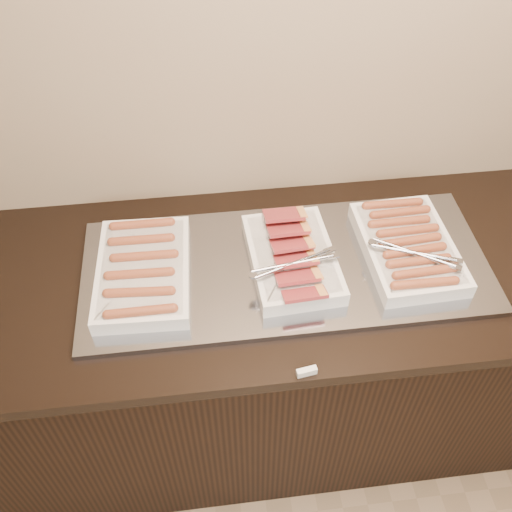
{
  "coord_description": "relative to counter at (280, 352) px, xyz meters",
  "views": [
    {
      "loc": [
        -0.22,
        1.03,
        2.18
      ],
      "look_at": [
        -0.09,
        2.13,
        0.97
      ],
      "focal_mm": 40.0,
      "sensor_mm": 36.0,
      "label": 1
    }
  ],
  "objects": [
    {
      "name": "counter",
      "position": [
        0.0,
        0.0,
        0.0
      ],
      "size": [
        2.06,
        0.76,
        0.9
      ],
      "color": "black",
      "rests_on": "ground"
    },
    {
      "name": "warming_tray",
      "position": [
        0.0,
        0.0,
        0.46
      ],
      "size": [
        1.2,
        0.5,
        0.02
      ],
      "primitive_type": "cube",
      "color": "gray",
      "rests_on": "counter"
    },
    {
      "name": "dish_left",
      "position": [
        -0.41,
        0.0,
        0.5
      ],
      "size": [
        0.28,
        0.4,
        0.07
      ],
      "rotation": [
        0.0,
        0.0,
        -0.04
      ],
      "color": "silver",
      "rests_on": "warming_tray"
    },
    {
      "name": "dish_center",
      "position": [
        0.02,
        -0.0,
        0.5
      ],
      "size": [
        0.28,
        0.38,
        0.09
      ],
      "rotation": [
        0.0,
        0.0,
        0.06
      ],
      "color": "silver",
      "rests_on": "warming_tray"
    },
    {
      "name": "dish_right",
      "position": [
        0.37,
        -0.0,
        0.5
      ],
      "size": [
        0.28,
        0.4,
        0.08
      ],
      "rotation": [
        0.0,
        0.0,
        0.04
      ],
      "color": "silver",
      "rests_on": "warming_tray"
    },
    {
      "name": "label_holder",
      "position": [
        0.0,
        -0.36,
        0.46
      ],
      "size": [
        0.05,
        0.02,
        0.02
      ],
      "primitive_type": "cube",
      "rotation": [
        0.0,
        0.0,
        0.15
      ],
      "color": "silver",
      "rests_on": "counter"
    }
  ]
}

